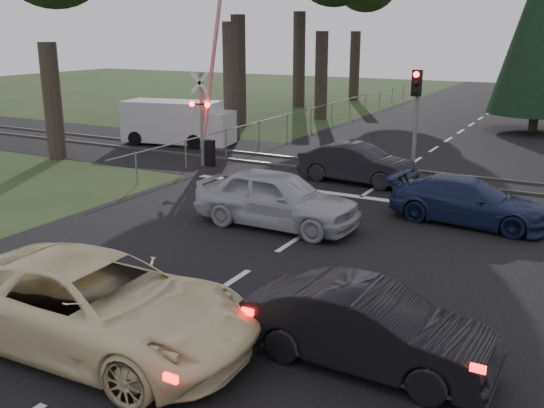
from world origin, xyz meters
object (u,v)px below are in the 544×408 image
Objects in this scene: dark_hatchback at (368,328)px; white_van at (180,123)px; blue_sedan at (469,201)px; silver_car at (277,198)px; traffic_signal_center at (416,107)px; dark_car_far at (357,164)px; crossing_signal at (206,117)px; cream_coupe at (96,304)px.

white_van is at bearing 45.79° from dark_hatchback.
blue_sedan is at bearing 1.59° from dark_hatchback.
dark_hatchback is at bearing -139.82° from silver_car.
dark_hatchback is at bearing -77.20° from traffic_signal_center.
traffic_signal_center reaches higher than dark_hatchback.
dark_car_far is at bearing 22.38° from dark_hatchback.
crossing_signal is 1.23× the size of white_van.
silver_car is at bearing -107.07° from traffic_signal_center.
white_van is (-12.34, 2.71, -1.74)m from traffic_signal_center.
traffic_signal_center is 5.06m from blue_sedan.
blue_sedan is 0.80× the size of white_van.
blue_sedan is at bearing -119.99° from dark_car_far.
silver_car is at bearing -177.45° from dark_car_far.
white_van is (-10.82, 16.88, 0.25)m from cream_coupe.
white_van is (-15.07, 6.38, 0.41)m from blue_sedan.
dark_hatchback is 0.97× the size of dark_car_far.
white_van is at bearing 30.38° from cream_coupe.
dark_hatchback is 8.83m from blue_sedan.
crossing_signal is 16.14m from dark_hatchback.
crossing_signal is 8.36m from traffic_signal_center.
silver_car is 13.88m from white_van.
cream_coupe is 1.23× the size of silver_car.
white_van is at bearing 71.54° from blue_sedan.
traffic_signal_center is 2.87m from dark_car_far.
traffic_signal_center is 13.00m from dark_hatchback.
silver_car is (-4.86, 5.93, 0.13)m from dark_hatchback.
silver_car is 1.06× the size of blue_sedan.
cream_coupe reaches higher than dark_hatchback.
crossing_signal is 5.52m from white_van.
crossing_signal reaches higher than dark_car_far.
traffic_signal_center is at bearing 41.08° from blue_sedan.
crossing_signal is 1.68× the size of dark_hatchback.
cream_coupe is 1.42× the size of dark_hatchback.
traffic_signal_center is 12.75m from white_van.
cream_coupe is at bearing -174.52° from dark_car_far.
dark_hatchback is 21.50m from white_van.
cream_coupe is 1.37× the size of dark_car_far.
silver_car is (6.25, -5.69, -1.24)m from crossing_signal.
traffic_signal_center reaches higher than cream_coupe.
traffic_signal_center is 0.99× the size of dark_hatchback.
cream_coupe is 11.33m from blue_sedan.
dark_hatchback is 12.83m from dark_car_far.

